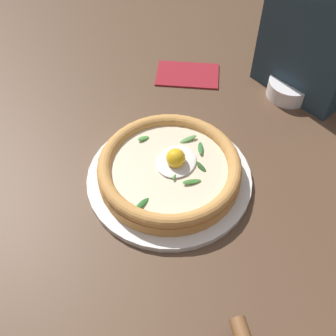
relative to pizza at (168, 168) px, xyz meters
The scene contains 5 objects.
ground_plane 0.05m from the pizza, 10.54° to the left, with size 2.40×2.40×0.03m, color brown.
pizza_plate 0.03m from the pizza, 37.79° to the right, with size 0.29×0.29×0.01m, color white.
pizza is the anchor object (origin of this frame).
side_bowl 0.35m from the pizza, 160.68° to the left, with size 0.09×0.09×0.04m, color white.
folded_napkin 0.31m from the pizza, 159.65° to the right, with size 0.14×0.09×0.01m, color maroon.
Camera 1 is at (0.39, 0.22, 0.58)m, focal length 43.82 mm.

